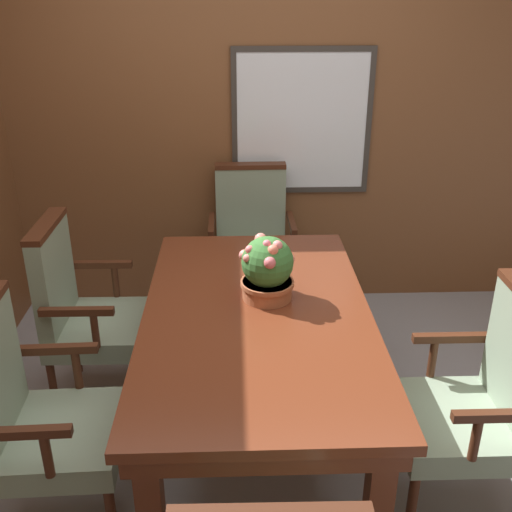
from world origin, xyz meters
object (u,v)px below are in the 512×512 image
chair_head_far (252,239)px  chair_left_near (33,414)px  dining_table (257,330)px  chair_right_near (480,399)px  chair_left_far (83,308)px  potted_plant (267,269)px

chair_head_far → chair_left_near: (-0.90, -1.72, 0.00)m
chair_left_near → dining_table: bearing=-66.5°
chair_left_near → chair_right_near: bearing=-90.8°
chair_left_near → chair_head_far: bearing=-29.4°
chair_left_near → chair_left_far: bearing=-2.2°
chair_head_far → chair_left_near: size_ratio=1.00×
dining_table → chair_left_far: (-0.88, 0.41, -0.11)m
chair_head_far → chair_right_near: same height
dining_table → chair_head_far: bearing=89.5°
chair_head_far → chair_left_far: same height
dining_table → potted_plant: (0.05, 0.12, 0.24)m
chair_right_near → potted_plant: 1.04m
chair_head_far → potted_plant: size_ratio=3.33×
chair_head_far → chair_left_far: 1.26m
dining_table → potted_plant: size_ratio=5.72×
chair_head_far → potted_plant: (0.04, -1.18, 0.35)m
chair_head_far → chair_left_far: (-0.90, -0.89, 0.00)m
chair_right_near → chair_head_far: bearing=-152.4°
dining_table → chair_left_far: bearing=154.9°
chair_right_near → chair_left_near: (-1.78, -0.03, 0.00)m
dining_table → chair_right_near: (0.89, -0.39, -0.11)m
chair_left_far → dining_table: bearing=-114.5°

